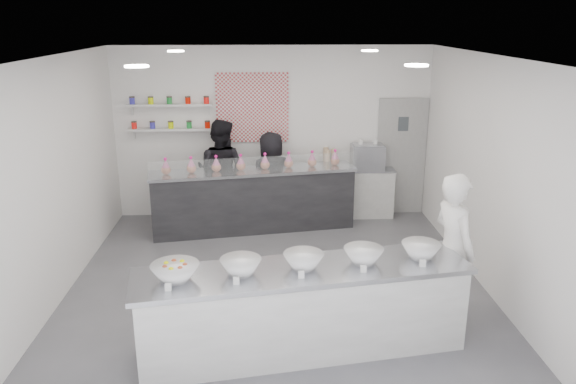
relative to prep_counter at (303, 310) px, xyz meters
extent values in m
plane|color=#515156|center=(-0.24, 1.43, -0.48)|extent=(6.00, 6.00, 0.00)
plane|color=white|center=(-0.24, 1.43, 2.52)|extent=(6.00, 6.00, 0.00)
plane|color=white|center=(-0.24, 4.43, 1.02)|extent=(5.50, 0.00, 5.50)
plane|color=white|center=(-2.99, 1.43, 1.02)|extent=(0.00, 6.00, 6.00)
plane|color=white|center=(2.51, 1.43, 1.02)|extent=(0.00, 6.00, 6.00)
cube|color=gray|center=(2.06, 4.40, 0.57)|extent=(0.88, 0.04, 2.10)
cube|color=#AC3539|center=(-0.59, 4.41, 1.47)|extent=(1.25, 0.03, 1.20)
cube|color=silver|center=(-1.99, 4.33, 1.12)|extent=(1.45, 0.22, 0.04)
cube|color=silver|center=(-1.99, 4.33, 1.54)|extent=(1.45, 0.22, 0.04)
cylinder|color=white|center=(-1.64, 0.43, 2.50)|extent=(0.24, 0.24, 0.02)
cylinder|color=white|center=(1.16, 0.43, 2.50)|extent=(0.24, 0.24, 0.02)
cylinder|color=white|center=(-1.64, 3.03, 2.50)|extent=(0.24, 0.24, 0.02)
cylinder|color=white|center=(1.16, 3.03, 2.50)|extent=(0.24, 0.24, 0.02)
cube|color=#BABAB5|center=(0.00, 0.00, 0.00)|extent=(3.60, 1.37, 0.96)
cube|color=black|center=(-0.58, 3.64, 0.04)|extent=(3.43, 1.17, 1.05)
cube|color=white|center=(-0.53, 3.35, 0.71)|extent=(3.29, 0.57, 0.29)
cube|color=#BABAB5|center=(1.31, 4.21, -0.04)|extent=(1.19, 0.38, 0.88)
cube|color=#93969E|center=(1.41, 4.21, 0.62)|extent=(0.57, 0.39, 0.43)
imported|color=white|center=(1.75, 0.55, 0.42)|extent=(0.61, 0.76, 1.81)
imported|color=black|center=(-1.14, 4.02, 0.43)|extent=(1.06, 0.94, 1.82)
imported|color=black|center=(-0.28, 4.03, 0.32)|extent=(0.90, 0.74, 1.59)
camera|label=1|loc=(-0.38, -5.29, 2.96)|focal=35.00mm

